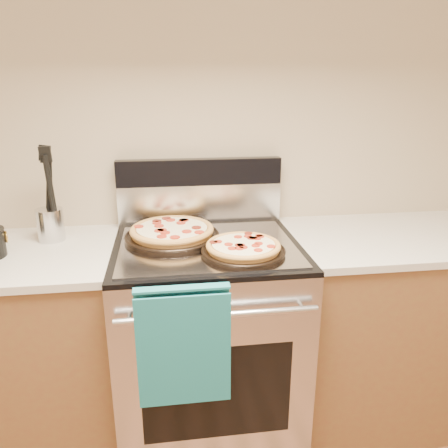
{
  "coord_description": "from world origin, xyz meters",
  "views": [
    {
      "loc": [
        -0.16,
        -0.03,
        1.55
      ],
      "look_at": [
        0.06,
        1.55,
        1.04
      ],
      "focal_mm": 35.0,
      "sensor_mm": 36.0,
      "label": 1
    }
  ],
  "objects": [
    {
      "name": "oven_window",
      "position": [
        0.0,
        1.31,
        0.45
      ],
      "size": [
        0.56,
        0.01,
        0.4
      ],
      "primitive_type": "cube",
      "color": "black",
      "rests_on": "range_body"
    },
    {
      "name": "backsplash_upper",
      "position": [
        0.0,
        1.96,
        1.16
      ],
      "size": [
        0.76,
        0.06,
        0.12
      ],
      "primitive_type": "cube",
      "color": "black",
      "rests_on": "backsplash_lower"
    },
    {
      "name": "backsplash_lower",
      "position": [
        0.0,
        1.96,
        1.01
      ],
      "size": [
        0.76,
        0.06,
        0.18
      ],
      "primitive_type": "cube",
      "color": "silver",
      "rests_on": "cooktop"
    },
    {
      "name": "cabinet_right",
      "position": [
        0.88,
        1.68,
        0.44
      ],
      "size": [
        1.0,
        0.62,
        0.88
      ],
      "primitive_type": "cube",
      "color": "brown",
      "rests_on": "ground"
    },
    {
      "name": "pepperoni_pizza_front",
      "position": [
        0.13,
        1.51,
        0.95
      ],
      "size": [
        0.32,
        0.32,
        0.04
      ],
      "primitive_type": null,
      "rotation": [
        0.0,
        0.0,
        -0.01
      ],
      "color": "#BF843A",
      "rests_on": "foil_sheet"
    },
    {
      "name": "range_body",
      "position": [
        0.0,
        1.65,
        0.45
      ],
      "size": [
        0.76,
        0.68,
        0.9
      ],
      "primitive_type": "cube",
      "color": "#B7B7BC",
      "rests_on": "ground"
    },
    {
      "name": "oven_handle",
      "position": [
        0.0,
        1.27,
        0.8
      ],
      "size": [
        0.7,
        0.03,
        0.03
      ],
      "primitive_type": "cylinder",
      "rotation": [
        0.0,
        1.57,
        0.0
      ],
      "color": "silver",
      "rests_on": "range_body"
    },
    {
      "name": "dish_towel",
      "position": [
        -0.12,
        1.27,
        0.7
      ],
      "size": [
        0.32,
        0.05,
        0.42
      ],
      "primitive_type": null,
      "color": "teal",
      "rests_on": "oven_handle"
    },
    {
      "name": "wall_back",
      "position": [
        0.0,
        2.0,
        1.35
      ],
      "size": [
        4.0,
        0.0,
        4.0
      ],
      "primitive_type": "plane",
      "rotation": [
        1.57,
        0.0,
        0.0
      ],
      "color": "tan",
      "rests_on": "ground"
    },
    {
      "name": "foil_sheet",
      "position": [
        0.0,
        1.62,
        0.92
      ],
      "size": [
        0.7,
        0.55,
        0.01
      ],
      "primitive_type": "cube",
      "color": "gray",
      "rests_on": "cooktop"
    },
    {
      "name": "cooktop",
      "position": [
        0.0,
        1.65,
        0.91
      ],
      "size": [
        0.76,
        0.68,
        0.02
      ],
      "primitive_type": "cube",
      "color": "black",
      "rests_on": "range_body"
    },
    {
      "name": "utensil_crock",
      "position": [
        -0.65,
        1.81,
        0.98
      ],
      "size": [
        0.14,
        0.14,
        0.14
      ],
      "primitive_type": "cylinder",
      "rotation": [
        0.0,
        0.0,
        0.36
      ],
      "color": "silver",
      "rests_on": "countertop_left"
    },
    {
      "name": "pepperoni_pizza_back",
      "position": [
        -0.14,
        1.72,
        0.95
      ],
      "size": [
        0.47,
        0.47,
        0.05
      ],
      "primitive_type": null,
      "rotation": [
        0.0,
        0.0,
        0.22
      ],
      "color": "#BF843A",
      "rests_on": "foil_sheet"
    },
    {
      "name": "cabinet_left",
      "position": [
        -0.88,
        1.68,
        0.44
      ],
      "size": [
        1.0,
        0.62,
        0.88
      ],
      "primitive_type": "cube",
      "color": "brown",
      "rests_on": "ground"
    },
    {
      "name": "countertop_right",
      "position": [
        0.88,
        1.68,
        0.9
      ],
      "size": [
        1.02,
        0.64,
        0.03
      ],
      "primitive_type": "cube",
      "color": "beige",
      "rests_on": "cabinet_right"
    }
  ]
}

